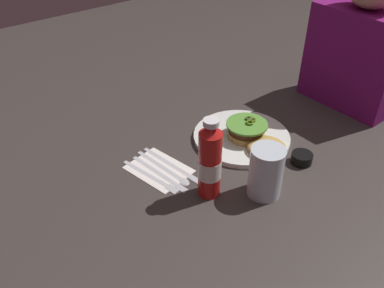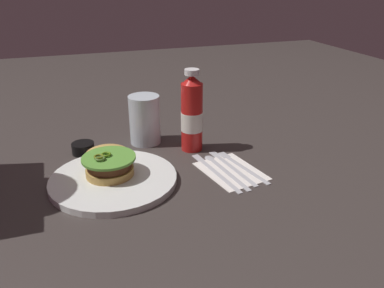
% 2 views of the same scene
% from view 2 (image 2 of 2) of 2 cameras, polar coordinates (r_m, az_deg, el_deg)
% --- Properties ---
extents(ground_plane, '(3.00, 3.00, 0.00)m').
position_cam_2_polar(ground_plane, '(1.02, -6.17, -2.52)').
color(ground_plane, '#39322F').
extents(dinner_plate, '(0.29, 0.29, 0.02)m').
position_cam_2_polar(dinner_plate, '(0.93, -11.29, -5.08)').
color(dinner_plate, white).
rests_on(dinner_plate, ground_plane).
extents(burger_sandwich, '(0.20, 0.12, 0.05)m').
position_cam_2_polar(burger_sandwich, '(0.96, -12.00, -2.42)').
color(burger_sandwich, tan).
rests_on(burger_sandwich, dinner_plate).
extents(ketchup_bottle, '(0.06, 0.06, 0.22)m').
position_cam_2_polar(ketchup_bottle, '(1.05, -0.02, 4.29)').
color(ketchup_bottle, red).
rests_on(ketchup_bottle, ground_plane).
extents(water_glass, '(0.09, 0.09, 0.14)m').
position_cam_2_polar(water_glass, '(1.11, -6.86, 3.53)').
color(water_glass, silver).
rests_on(water_glass, ground_plane).
extents(condiment_cup, '(0.06, 0.06, 0.03)m').
position_cam_2_polar(condiment_cup, '(1.09, -15.48, -0.59)').
color(condiment_cup, black).
rests_on(condiment_cup, ground_plane).
extents(napkin, '(0.19, 0.15, 0.00)m').
position_cam_2_polar(napkin, '(0.97, 5.66, -3.89)').
color(napkin, white).
rests_on(napkin, ground_plane).
extents(fork_utensil, '(0.20, 0.06, 0.00)m').
position_cam_2_polar(fork_utensil, '(1.00, 6.75, -2.78)').
color(fork_utensil, silver).
rests_on(fork_utensil, napkin).
extents(butter_knife, '(0.21, 0.04, 0.00)m').
position_cam_2_polar(butter_knife, '(0.99, 5.44, -2.92)').
color(butter_knife, silver).
rests_on(butter_knife, napkin).
extents(spoon_utensil, '(0.20, 0.04, 0.00)m').
position_cam_2_polar(spoon_utensil, '(0.98, 4.15, -3.15)').
color(spoon_utensil, silver).
rests_on(spoon_utensil, napkin).
extents(steak_knife, '(0.22, 0.05, 0.00)m').
position_cam_2_polar(steak_knife, '(0.97, 3.01, -3.57)').
color(steak_knife, silver).
rests_on(steak_knife, napkin).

